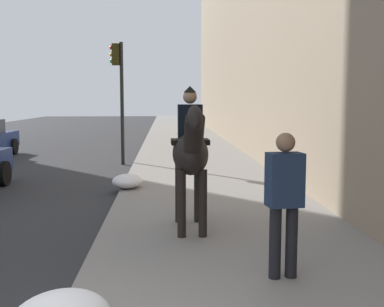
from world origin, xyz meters
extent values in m
ellipsoid|color=black|center=(4.51, -1.45, 1.34)|extent=(1.51, 0.58, 0.66)
cylinder|color=black|center=(4.06, -1.61, 0.63)|extent=(0.13, 0.13, 1.03)
cylinder|color=black|center=(4.05, -1.29, 0.63)|extent=(0.13, 0.13, 1.03)
cylinder|color=black|center=(4.96, -1.60, 0.63)|extent=(0.13, 0.13, 1.03)
cylinder|color=black|center=(4.95, -1.28, 0.63)|extent=(0.13, 0.13, 1.03)
cylinder|color=black|center=(3.73, -1.46, 1.69)|extent=(0.64, 0.29, 0.68)
ellipsoid|color=black|center=(3.53, -1.46, 1.94)|extent=(0.63, 0.23, 0.49)
cylinder|color=black|center=(5.22, -1.44, 1.25)|extent=(0.28, 0.10, 0.55)
cube|color=black|center=(4.56, -1.45, 1.53)|extent=(0.45, 0.61, 0.08)
cube|color=black|center=(4.56, -1.45, 1.84)|extent=(0.29, 0.38, 0.55)
sphere|color=tan|center=(4.56, -1.45, 2.24)|extent=(0.22, 0.22, 0.22)
cone|color=black|center=(4.56, -1.45, 2.36)|extent=(0.20, 0.20, 0.10)
cylinder|color=black|center=(2.32, -2.32, 0.54)|extent=(0.14, 0.14, 0.85)
cylinder|color=black|center=(2.35, -2.52, 0.54)|extent=(0.14, 0.14, 0.85)
cube|color=#1E2D47|center=(2.33, -2.42, 1.28)|extent=(0.31, 0.43, 0.62)
sphere|color=#8C664C|center=(2.33, -2.42, 1.71)|extent=(0.22, 0.22, 0.22)
cylinder|color=black|center=(16.37, 5.02, 0.32)|extent=(0.64, 0.23, 0.64)
cylinder|color=black|center=(9.26, 3.07, 0.32)|extent=(0.65, 0.24, 0.64)
cylinder|color=black|center=(13.09, 0.38, 2.03)|extent=(0.12, 0.12, 4.07)
cube|color=#2D280C|center=(13.09, 0.56, 3.67)|extent=(0.20, 0.24, 0.70)
sphere|color=red|center=(13.09, 0.69, 3.89)|extent=(0.14, 0.14, 0.14)
sphere|color=orange|center=(13.09, 0.69, 3.67)|extent=(0.14, 0.14, 0.14)
sphere|color=green|center=(13.09, 0.69, 3.45)|extent=(0.14, 0.14, 0.14)
ellipsoid|color=white|center=(8.20, -0.15, 0.28)|extent=(0.92, 0.71, 0.32)
camera|label=1|loc=(-3.00, -1.05, 2.20)|focal=44.76mm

